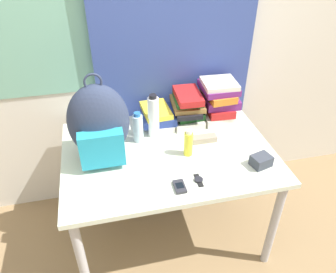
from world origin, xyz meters
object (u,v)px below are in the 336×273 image
Objects in this scene: backpack at (99,124)px; book_stack_left at (158,116)px; water_bottle at (138,128)px; sports_bottle at (154,117)px; book_stack_right at (218,100)px; camera_pouch at (261,161)px; book_stack_center at (187,108)px; sunscreen_bottle at (188,143)px; cell_phone at (180,187)px; sunglasses_case at (204,139)px; wristwatch at (199,180)px.

book_stack_left is (0.37, 0.25, -0.15)m from backpack.
water_bottle is 0.12m from sports_bottle.
book_stack_right is 2.25× the size of camera_pouch.
book_stack_center is at bearing 22.36° from water_bottle.
camera_pouch is at bearing -27.16° from sunscreen_bottle.
sports_bottle is at bearing 140.79° from camera_pouch.
sports_bottle reaches higher than book_stack_right.
water_bottle is at bearing -157.64° from book_stack_center.
sunglasses_case is at bearing 55.26° from cell_phone.
book_stack_left is 0.90× the size of book_stack_right.
book_stack_left is 0.87× the size of book_stack_center.
sunscreen_bottle is (0.11, -0.34, 0.01)m from book_stack_left.
sports_bottle is at bearing 107.53° from wristwatch.
book_stack_left is 0.88× the size of sports_bottle.
sports_bottle is at bearing -156.19° from book_stack_center.
book_stack_left is 0.20m from book_stack_center.
sunglasses_case is 0.35m from wristwatch.
book_stack_left is at bearing 43.86° from water_bottle.
sunglasses_case is at bearing 67.24° from wristwatch.
sunglasses_case reaches higher than cell_phone.
camera_pouch is at bearing -18.67° from backpack.
cell_phone reaches higher than wristwatch.
book_stack_center is 3.04× the size of cell_phone.
sports_bottle is 1.86× the size of sunglasses_case.
book_stack_center is 1.03× the size of book_stack_right.
backpack reaches higher than sunglasses_case.
backpack is 3.34× the size of sunglasses_case.
sunscreen_bottle is at bearing -131.06° from book_stack_right.
book_stack_center is 0.37m from water_bottle.
cell_phone is at bearing -90.99° from book_stack_left.
book_stack_right reaches higher than cell_phone.
book_stack_left is at bearing 131.56° from camera_pouch.
book_stack_right is 0.66m from wristwatch.
sports_bottle reaches higher than camera_pouch.
backpack is at bearing -146.38° from book_stack_left.
water_bottle is (-0.15, -0.14, 0.03)m from book_stack_left.
wristwatch is (0.10, -0.57, -0.06)m from book_stack_left.
book_stack_right is 0.74m from cell_phone.
sunscreen_bottle is at bearing 152.84° from camera_pouch.
book_stack_left reaches higher than sunglasses_case.
wristwatch is at bearing -112.76° from sunglasses_case.
sunscreen_bottle is 0.29m from cell_phone.
water_bottle reaches higher than wristwatch.
book_stack_left reaches higher than cell_phone.
water_bottle is 0.41m from sunglasses_case.
book_stack_center is 1.01× the size of sports_bottle.
sports_bottle is 2.84× the size of wristwatch.
sunglasses_case is (0.24, -0.24, -0.05)m from book_stack_left.
backpack is 0.50m from sunscreen_bottle.
sunscreen_bottle is at bearing -38.00° from water_bottle.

